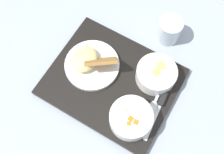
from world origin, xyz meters
The scene contains 8 objects.
ground_plane centered at (0.00, 0.00, 0.00)m, with size 4.00×4.00×0.00m, color #99A3AD.
serving_tray centered at (0.00, 0.00, 0.01)m, with size 0.44×0.38×0.02m.
bowl_salad centered at (-0.10, 0.10, 0.05)m, with size 0.13×0.13×0.06m.
bowl_soup centered at (-0.12, -0.06, 0.05)m, with size 0.13×0.13×0.06m.
plate_main centered at (0.08, -0.02, 0.04)m, with size 0.18×0.18×0.09m.
knife centered at (-0.17, 0.00, 0.03)m, with size 0.03×0.20×0.02m.
spoon centered at (-0.15, 0.02, 0.02)m, with size 0.03×0.15×0.01m.
glass_water centered at (-0.11, -0.23, 0.04)m, with size 0.08×0.08×0.09m.
Camera 1 is at (-0.12, 0.30, 0.85)m, focal length 45.00 mm.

